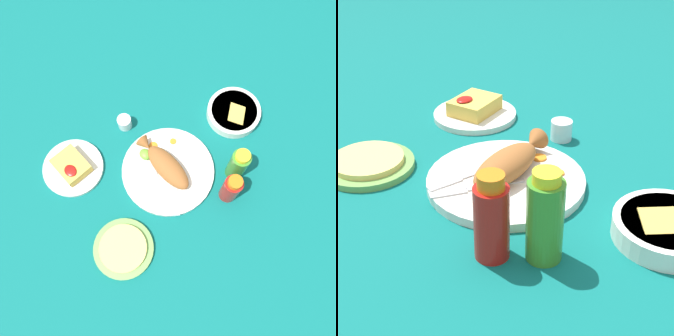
% 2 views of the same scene
% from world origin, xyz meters
% --- Properties ---
extents(ground_plane, '(4.00, 4.00, 0.00)m').
position_xyz_m(ground_plane, '(0.00, 0.00, 0.00)').
color(ground_plane, '#0C605B').
extents(main_plate, '(0.31, 0.31, 0.02)m').
position_xyz_m(main_plate, '(0.00, 0.00, 0.01)').
color(main_plate, silver).
rests_on(main_plate, ground_plane).
extents(fried_fish, '(0.23, 0.08, 0.05)m').
position_xyz_m(fried_fish, '(-0.01, 0.00, 0.04)').
color(fried_fish, '#935628').
rests_on(fried_fish, main_plate).
extents(fork_near, '(0.15, 0.13, 0.00)m').
position_xyz_m(fork_near, '(0.07, -0.03, 0.02)').
color(fork_near, silver).
rests_on(fork_near, main_plate).
extents(fork_far, '(0.17, 0.09, 0.00)m').
position_xyz_m(fork_far, '(0.04, -0.07, 0.02)').
color(fork_far, silver).
rests_on(fork_far, main_plate).
extents(carrot_slice_near, '(0.02, 0.02, 0.00)m').
position_xyz_m(carrot_slice_near, '(-0.06, 0.08, 0.02)').
color(carrot_slice_near, orange).
rests_on(carrot_slice_near, main_plate).
extents(carrot_slice_mid, '(0.03, 0.03, 0.00)m').
position_xyz_m(carrot_slice_mid, '(-0.10, 0.02, 0.02)').
color(carrot_slice_mid, orange).
rests_on(carrot_slice_mid, main_plate).
extents(lime_wedge_main, '(0.04, 0.04, 0.02)m').
position_xyz_m(lime_wedge_main, '(-0.09, -0.02, 0.03)').
color(lime_wedge_main, '#6BB233').
rests_on(lime_wedge_main, main_plate).
extents(hot_sauce_bottle_red, '(0.06, 0.06, 0.15)m').
position_xyz_m(hot_sauce_bottle_red, '(0.19, 0.09, 0.07)').
color(hot_sauce_bottle_red, '#B21914').
rests_on(hot_sauce_bottle_red, ground_plane).
extents(hot_sauce_bottle_green, '(0.06, 0.06, 0.16)m').
position_xyz_m(hot_sauce_bottle_green, '(0.15, 0.16, 0.08)').
color(hot_sauce_bottle_green, '#3D8428').
rests_on(hot_sauce_bottle_green, ground_plane).
extents(salt_cup, '(0.05, 0.05, 0.05)m').
position_xyz_m(salt_cup, '(-0.23, 0.01, 0.02)').
color(salt_cup, silver).
rests_on(salt_cup, ground_plane).
extents(side_plate_fries, '(0.20, 0.20, 0.01)m').
position_xyz_m(side_plate_fries, '(-0.23, -0.23, 0.01)').
color(side_plate_fries, silver).
rests_on(side_plate_fries, ground_plane).
extents(fries_pile, '(0.11, 0.09, 0.04)m').
position_xyz_m(fries_pile, '(-0.23, -0.23, 0.03)').
color(fries_pile, gold).
rests_on(fries_pile, side_plate_fries).
extents(guacamole_bowl, '(0.19, 0.19, 0.05)m').
position_xyz_m(guacamole_bowl, '(-0.00, 0.32, 0.02)').
color(guacamole_bowl, white).
rests_on(guacamole_bowl, ground_plane).
extents(tortilla_plate, '(0.19, 0.19, 0.01)m').
position_xyz_m(tortilla_plate, '(0.09, -0.28, 0.01)').
color(tortilla_plate, '#6B9E4C').
rests_on(tortilla_plate, ground_plane).
extents(tortilla_stack, '(0.15, 0.15, 0.01)m').
position_xyz_m(tortilla_stack, '(0.09, -0.28, 0.02)').
color(tortilla_stack, '#E0C666').
rests_on(tortilla_stack, tortilla_plate).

